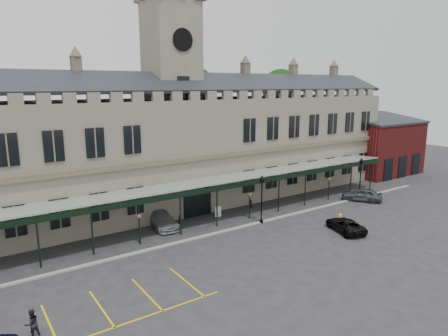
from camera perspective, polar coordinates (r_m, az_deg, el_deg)
ground at (r=34.08m, az=5.83°, el=-11.66°), size 140.00×140.00×0.00m
station_building at (r=45.12m, az=-7.14°, el=2.72°), size 60.00×10.36×17.30m
clock_tower at (r=44.64m, az=-7.41°, el=11.18°), size 5.60×5.60×24.80m
canopy at (r=38.88m, az=-1.22°, el=-4.83°), size 50.00×4.10×4.30m
brick_annex at (r=66.26m, az=21.37°, el=2.88°), size 12.40×8.36×9.23m
kerb at (r=38.10m, az=0.43°, el=-8.91°), size 60.00×0.40×0.12m
parking_markings at (r=26.81m, az=-16.77°, el=-19.10°), size 16.00×6.00×0.01m
tree_behind_mid at (r=56.38m, az=-4.29°, el=11.07°), size 6.00×6.00×16.00m
tree_behind_right at (r=65.90m, az=8.05°, el=11.10°), size 6.00×6.00×16.00m
lamp_post_mid at (r=39.51m, az=5.42°, el=-3.86°), size 0.46×0.46×4.89m
lamp_post_right at (r=49.93m, az=18.93°, el=-0.96°), size 0.49×0.49×5.14m
traffic_cone at (r=42.82m, az=16.24°, el=-6.57°), size 0.48×0.48×0.77m
sign_board at (r=41.82m, az=-0.84°, el=-6.28°), size 0.65×0.19×1.12m
bollard_left at (r=40.11m, az=-6.35°, el=-7.33°), size 0.15×0.15×0.86m
bollard_right at (r=44.83m, az=3.85°, el=-5.14°), size 0.17×0.17×0.96m
car_taxi at (r=39.40m, az=-8.84°, el=-7.30°), size 2.62×5.25×1.46m
car_van at (r=39.51m, az=16.92°, el=-7.79°), size 3.35×4.93×1.26m
car_right_a at (r=50.10m, az=19.11°, el=-3.60°), size 4.12×4.78×1.55m
person_b at (r=25.57m, az=-25.76°, el=-19.37°), size 0.91×0.79×1.61m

